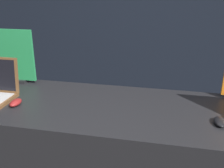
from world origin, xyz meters
The scene contains 4 objects.
wall_back centered at (0.00, 2.26, 1.40)m, with size 8.00×0.05×2.80m.
mouse_front centered at (-0.60, 0.25, 1.01)m, with size 0.06×0.11×0.04m.
promo_stand_front centered at (-0.85, 0.64, 1.18)m, with size 0.37×0.07×0.41m.
mouse_back centered at (0.63, 0.26, 1.00)m, with size 0.06×0.12×0.03m.
Camera 1 is at (0.31, -1.10, 1.70)m, focal length 42.00 mm.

